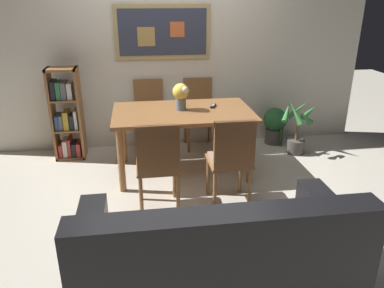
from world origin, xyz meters
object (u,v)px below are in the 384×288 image
(dining_chair_far_left, at_px, (149,109))
(potted_palm, at_px, (297,130))
(dining_chair_near_right, at_px, (231,155))
(leather_couch, at_px, (217,261))
(bookshelf, at_px, (67,117))
(dining_chair_far_right, at_px, (199,107))
(dining_table, at_px, (183,119))
(potted_ivy, at_px, (275,124))
(flower_vase, at_px, (181,94))
(dining_chair_near_left, at_px, (158,160))
(tv_remote, at_px, (213,106))

(dining_chair_far_left, relative_size, potted_palm, 1.24)
(dining_chair_near_right, xyz_separation_m, dining_chair_far_left, (-0.70, 1.62, 0.00))
(leather_couch, distance_m, bookshelf, 2.96)
(dining_chair_far_right, xyz_separation_m, leather_couch, (-0.33, -2.80, -0.22))
(dining_table, relative_size, potted_palm, 2.10)
(dining_chair_far_left, bearing_deg, potted_ivy, -2.76)
(flower_vase, bearing_deg, potted_ivy, 25.77)
(dining_chair_near_left, distance_m, potted_ivy, 2.31)
(dining_table, height_order, bookshelf, bookshelf)
(dining_table, bearing_deg, potted_palm, 12.25)
(dining_table, height_order, dining_chair_near_left, dining_chair_near_left)
(dining_table, distance_m, potted_ivy, 1.58)
(flower_vase, bearing_deg, leather_couch, -90.26)
(dining_chair_far_right, relative_size, flower_vase, 3.05)
(potted_ivy, xyz_separation_m, potted_palm, (0.16, -0.38, 0.05))
(dining_chair_far_right, relative_size, tv_remote, 5.64)
(tv_remote, bearing_deg, dining_table, -163.10)
(potted_palm, bearing_deg, leather_couch, -123.48)
(dining_chair_far_left, xyz_separation_m, bookshelf, (-1.02, -0.16, -0.00))
(potted_ivy, bearing_deg, dining_table, -152.56)
(bookshelf, bearing_deg, leather_couch, -62.88)
(dining_chair_near_left, distance_m, dining_chair_far_left, 1.63)
(potted_ivy, height_order, potted_palm, potted_palm)
(dining_chair_far_left, distance_m, tv_remote, 1.01)
(dining_table, bearing_deg, bookshelf, 155.44)
(dining_chair_far_left, distance_m, leather_couch, 2.82)
(dining_chair_near_left, relative_size, potted_ivy, 1.62)
(potted_ivy, bearing_deg, tv_remote, -149.11)
(potted_palm, height_order, tv_remote, tv_remote)
(dining_chair_near_left, height_order, leather_couch, dining_chair_near_left)
(dining_chair_near_left, xyz_separation_m, potted_palm, (1.85, 1.17, -0.22))
(leather_couch, relative_size, tv_remote, 11.16)
(dining_chair_far_left, distance_m, potted_ivy, 1.73)
(bookshelf, distance_m, potted_palm, 2.91)
(potted_palm, relative_size, tv_remote, 4.55)
(dining_chair_near_left, bearing_deg, tv_remote, 53.72)
(dining_chair_near_right, height_order, tv_remote, dining_chair_near_right)
(potted_palm, distance_m, tv_remote, 1.25)
(leather_couch, bearing_deg, dining_chair_far_left, 96.63)
(dining_table, height_order, potted_palm, dining_table)
(potted_ivy, bearing_deg, dining_chair_far_right, 175.02)
(dining_chair_far_right, height_order, potted_palm, dining_chair_far_right)
(dining_table, relative_size, dining_chair_far_left, 1.69)
(dining_chair_far_right, relative_size, bookshelf, 0.80)
(dining_chair_far_left, relative_size, leather_couch, 0.51)
(dining_chair_near_right, relative_size, dining_chair_far_right, 1.00)
(dining_table, bearing_deg, flower_vase, 106.23)
(dining_chair_far_right, xyz_separation_m, tv_remote, (0.05, -0.69, 0.21))
(dining_table, relative_size, leather_couch, 0.86)
(dining_chair_near_right, height_order, flower_vase, flower_vase)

